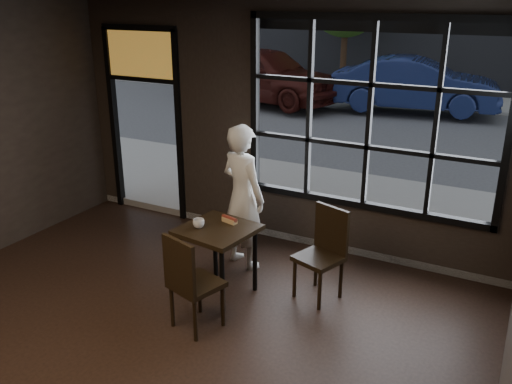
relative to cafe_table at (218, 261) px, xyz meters
The scene contains 11 objects.
window_frame 2.40m from the cafe_table, 55.53° to the left, with size 3.06×0.12×2.28m, color black.
stained_transom 3.35m from the cafe_table, 143.85° to the left, with size 1.20×0.06×0.70m, color orange.
street_asphalt 22.11m from the cafe_table, 90.25° to the left, with size 60.00×41.00×0.04m, color #545456.
cafe_table is the anchor object (origin of this frame).
chair_near 0.67m from the cafe_table, 77.19° to the right, with size 0.44×0.44×1.01m, color black.
chair_window 1.09m from the cafe_table, 23.35° to the left, with size 0.44×0.44×1.01m, color black.
man 0.90m from the cafe_table, 98.25° to the left, with size 0.64×0.42×1.76m, color silver.
hotdog 0.46m from the cafe_table, 77.39° to the left, with size 0.20×0.08×0.06m, color tan, non-canonical shape.
cup 0.48m from the cafe_table, 153.63° to the right, with size 0.12×0.12×0.10m, color silver.
navy_car 10.63m from the cafe_table, 91.36° to the left, with size 1.53×4.38×1.44m, color #162049.
maroon_car 10.85m from the cafe_table, 114.61° to the left, with size 1.93×4.81×1.64m, color #39110D.
Camera 1 is at (2.93, -2.58, 3.13)m, focal length 38.00 mm.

